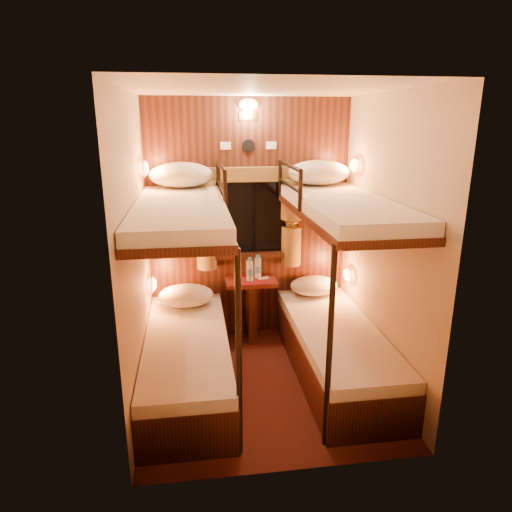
{
  "coord_description": "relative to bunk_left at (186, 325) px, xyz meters",
  "views": [
    {
      "loc": [
        -0.56,
        -3.43,
        2.18
      ],
      "look_at": [
        -0.05,
        0.15,
        1.1
      ],
      "focal_mm": 32.0,
      "sensor_mm": 36.0,
      "label": 1
    }
  ],
  "objects": [
    {
      "name": "floor",
      "position": [
        0.65,
        -0.07,
        -0.56
      ],
      "size": [
        2.1,
        2.1,
        0.0
      ],
      "primitive_type": "plane",
      "color": "#34120E",
      "rests_on": "ground"
    },
    {
      "name": "ceiling",
      "position": [
        0.65,
        -0.07,
        1.84
      ],
      "size": [
        2.1,
        2.1,
        0.0
      ],
      "primitive_type": "plane",
      "rotation": [
        3.14,
        0.0,
        0.0
      ],
      "color": "silver",
      "rests_on": "wall_back"
    },
    {
      "name": "wall_back",
      "position": [
        0.65,
        0.98,
        0.64
      ],
      "size": [
        2.4,
        0.0,
        2.4
      ],
      "primitive_type": "plane",
      "rotation": [
        1.57,
        0.0,
        0.0
      ],
      "color": "#C6B293",
      "rests_on": "floor"
    },
    {
      "name": "wall_front",
      "position": [
        0.65,
        -1.12,
        0.64
      ],
      "size": [
        2.4,
        0.0,
        2.4
      ],
      "primitive_type": "plane",
      "rotation": [
        -1.57,
        0.0,
        0.0
      ],
      "color": "#C6B293",
      "rests_on": "floor"
    },
    {
      "name": "wall_left",
      "position": [
        -0.35,
        -0.07,
        0.64
      ],
      "size": [
        0.0,
        2.4,
        2.4
      ],
      "primitive_type": "plane",
      "rotation": [
        1.57,
        0.0,
        1.57
      ],
      "color": "#C6B293",
      "rests_on": "floor"
    },
    {
      "name": "wall_right",
      "position": [
        1.65,
        -0.07,
        0.64
      ],
      "size": [
        0.0,
        2.4,
        2.4
      ],
      "primitive_type": "plane",
      "rotation": [
        1.57,
        0.0,
        -1.57
      ],
      "color": "#C6B293",
      "rests_on": "floor"
    },
    {
      "name": "back_panel",
      "position": [
        0.65,
        0.97,
        0.64
      ],
      "size": [
        2.0,
        0.03,
        2.4
      ],
      "primitive_type": "cube",
      "color": "black",
      "rests_on": "floor"
    },
    {
      "name": "bunk_left",
      "position": [
        0.0,
        0.0,
        0.0
      ],
      "size": [
        0.72,
        1.9,
        1.82
      ],
      "color": "black",
      "rests_on": "floor"
    },
    {
      "name": "bunk_right",
      "position": [
        1.3,
        0.0,
        0.0
      ],
      "size": [
        0.72,
        1.9,
        1.82
      ],
      "color": "black",
      "rests_on": "floor"
    },
    {
      "name": "window",
      "position": [
        0.65,
        0.94,
        0.62
      ],
      "size": [
        1.0,
        0.12,
        0.79
      ],
      "color": "black",
      "rests_on": "back_panel"
    },
    {
      "name": "curtains",
      "position": [
        0.65,
        0.9,
        0.71
      ],
      "size": [
        1.1,
        0.22,
        1.0
      ],
      "color": "brown",
      "rests_on": "back_panel"
    },
    {
      "name": "back_fixtures",
      "position": [
        0.65,
        0.93,
        1.69
      ],
      "size": [
        0.54,
        0.09,
        0.48
      ],
      "color": "black",
      "rests_on": "back_panel"
    },
    {
      "name": "reading_lamps",
      "position": [
        0.65,
        0.63,
        0.68
      ],
      "size": [
        2.0,
        0.2,
        1.25
      ],
      "color": "orange",
      "rests_on": "wall_left"
    },
    {
      "name": "table",
      "position": [
        0.65,
        0.78,
        -0.14
      ],
      "size": [
        0.5,
        0.34,
        0.66
      ],
      "color": "#5F1F15",
      "rests_on": "floor"
    },
    {
      "name": "bottle_left",
      "position": [
        0.63,
        0.74,
        0.2
      ],
      "size": [
        0.07,
        0.07,
        0.24
      ],
      "rotation": [
        0.0,
        0.0,
        0.01
      ],
      "color": "#99BFE5",
      "rests_on": "table"
    },
    {
      "name": "bottle_right",
      "position": [
        0.72,
        0.82,
        0.19
      ],
      "size": [
        0.07,
        0.07,
        0.24
      ],
      "rotation": [
        0.0,
        0.0,
        0.15
      ],
      "color": "#99BFE5",
      "rests_on": "table"
    },
    {
      "name": "sachet_a",
      "position": [
        0.76,
        0.78,
        0.09
      ],
      "size": [
        0.09,
        0.07,
        0.01
      ],
      "primitive_type": "cube",
      "rotation": [
        0.0,
        0.0,
        0.13
      ],
      "color": "silver",
      "rests_on": "table"
    },
    {
      "name": "sachet_b",
      "position": [
        0.8,
        0.81,
        0.09
      ],
      "size": [
        0.08,
        0.07,
        0.0
      ],
      "primitive_type": "cube",
      "rotation": [
        0.0,
        0.0,
        0.32
      ],
      "color": "silver",
      "rests_on": "table"
    },
    {
      "name": "pillow_lower_left",
      "position": [
        -0.0,
        0.66,
        0.0
      ],
      "size": [
        0.53,
        0.38,
        0.21
      ],
      "primitive_type": "ellipsoid",
      "color": "silver",
      "rests_on": "bunk_left"
    },
    {
      "name": "pillow_lower_right",
      "position": [
        1.3,
        0.77,
        -0.01
      ],
      "size": [
        0.49,
        0.35,
        0.19
      ],
      "primitive_type": "ellipsoid",
      "color": "silver",
      "rests_on": "bunk_right"
    },
    {
      "name": "pillow_upper_left",
      "position": [
        -0.0,
        0.77,
        1.14
      ],
      "size": [
        0.59,
        0.42,
        0.23
      ],
      "primitive_type": "ellipsoid",
      "color": "silver",
      "rests_on": "bunk_left"
    },
    {
      "name": "pillow_upper_right",
      "position": [
        1.3,
        0.76,
        1.15
      ],
      "size": [
        0.6,
        0.43,
        0.23
      ],
      "primitive_type": "ellipsoid",
      "color": "silver",
      "rests_on": "bunk_right"
    }
  ]
}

